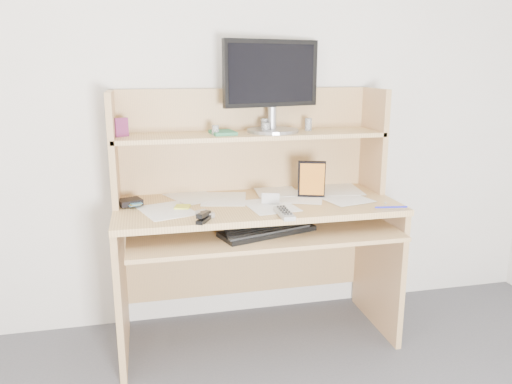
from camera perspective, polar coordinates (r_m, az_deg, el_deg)
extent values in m
cube|color=silver|center=(2.73, -1.41, 10.74)|extent=(3.60, 0.04, 2.50)
cube|color=#DAB36F|center=(2.51, 0.09, -1.53)|extent=(1.40, 0.60, 0.03)
cube|color=tan|center=(2.58, -15.16, -10.42)|extent=(0.03, 0.56, 0.72)
cube|color=tan|center=(2.85, 13.78, -7.94)|extent=(0.03, 0.56, 0.72)
cube|color=tan|center=(2.90, -1.16, -7.62)|extent=(1.34, 0.02, 0.41)
cube|color=tan|center=(2.42, 0.72, -4.45)|extent=(1.28, 0.55, 0.02)
cube|color=tan|center=(2.72, -1.26, 5.97)|extent=(1.40, 0.02, 0.55)
cube|color=tan|center=(2.54, -16.00, 4.82)|extent=(0.03, 0.30, 0.55)
cube|color=tan|center=(2.81, 13.23, 5.86)|extent=(0.03, 0.30, 0.55)
cube|color=#DAB36F|center=(2.58, -0.64, 6.53)|extent=(1.38, 0.30, 0.02)
cube|color=white|center=(2.50, 0.09, -1.14)|extent=(1.32, 0.54, 0.01)
cube|color=black|center=(2.35, 1.29, -4.49)|extent=(0.48, 0.29, 0.02)
cube|color=black|center=(2.35, 1.29, -4.13)|extent=(0.45, 0.27, 0.01)
cube|color=#A4A39E|center=(2.27, 3.24, -2.41)|extent=(0.06, 0.20, 0.02)
cube|color=#A9A9AB|center=(2.27, -5.85, -2.41)|extent=(0.08, 0.10, 0.02)
cube|color=black|center=(2.20, -5.97, -2.79)|extent=(0.08, 0.12, 0.04)
cube|color=black|center=(2.51, -14.22, -1.11)|extent=(0.13, 0.12, 0.03)
cube|color=yellow|center=(2.43, -8.40, -1.69)|extent=(0.09, 0.09, 0.01)
cube|color=silver|center=(2.47, 1.68, -0.65)|extent=(0.09, 0.06, 0.05)
cube|color=black|center=(2.56, 6.37, 1.48)|extent=(0.14, 0.06, 0.20)
cylinder|color=#191CC2|center=(2.47, 15.19, -1.68)|extent=(0.16, 0.03, 0.01)
cube|color=#9A2B14|center=(2.52, -15.14, 7.15)|extent=(0.07, 0.05, 0.09)
cube|color=#307854|center=(2.54, -3.82, 6.80)|extent=(0.13, 0.17, 0.02)
cylinder|color=black|center=(2.51, -4.67, 7.07)|extent=(0.04, 0.04, 0.05)
cylinder|color=white|center=(2.63, 1.02, 7.65)|extent=(0.05, 0.05, 0.07)
cylinder|color=black|center=(2.57, 1.11, 7.32)|extent=(0.04, 0.04, 0.05)
cylinder|color=white|center=(2.68, 6.01, 7.69)|extent=(0.04, 0.04, 0.07)
cylinder|color=#9C9DA1|center=(2.61, 1.92, 7.03)|extent=(0.27, 0.27, 0.02)
cylinder|color=#9C9DA1|center=(2.61, 1.87, 8.46)|extent=(0.04, 0.04, 0.11)
cube|color=black|center=(2.62, 1.79, 13.39)|extent=(0.53, 0.17, 0.34)
cube|color=black|center=(2.60, 1.89, 13.38)|extent=(0.48, 0.13, 0.29)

